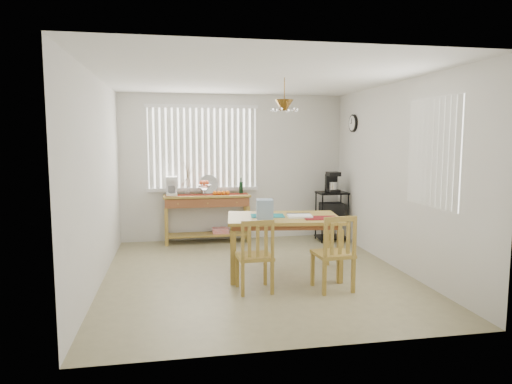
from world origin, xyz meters
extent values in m
cube|color=#9A9168|center=(0.00, 0.00, -0.01)|extent=(4.00, 4.50, 0.01)
cube|color=silver|center=(0.00, 2.30, 1.30)|extent=(4.00, 0.10, 2.60)
cube|color=silver|center=(0.00, -2.30, 1.30)|extent=(4.00, 0.10, 2.60)
cube|color=silver|center=(-2.05, 0.00, 1.30)|extent=(0.10, 4.50, 2.60)
cube|color=silver|center=(2.05, 0.00, 1.30)|extent=(0.10, 4.50, 2.60)
cube|color=white|center=(0.00, 0.00, 2.65)|extent=(4.00, 4.50, 0.10)
cube|color=white|center=(-0.55, 2.25, 1.65)|extent=(1.90, 0.01, 1.40)
cube|color=white|center=(-1.45, 2.23, 1.65)|extent=(0.07, 0.03, 1.40)
cube|color=white|center=(-1.34, 2.23, 1.65)|extent=(0.07, 0.03, 1.40)
cube|color=white|center=(-1.24, 2.23, 1.65)|extent=(0.07, 0.03, 1.40)
cube|color=white|center=(-1.13, 2.23, 1.65)|extent=(0.07, 0.03, 1.40)
cube|color=white|center=(-1.03, 2.23, 1.65)|extent=(0.07, 0.03, 1.40)
cube|color=white|center=(-0.92, 2.23, 1.65)|extent=(0.07, 0.03, 1.40)
cube|color=white|center=(-0.81, 2.23, 1.65)|extent=(0.07, 0.03, 1.40)
cube|color=white|center=(-0.71, 2.23, 1.65)|extent=(0.07, 0.03, 1.40)
cube|color=white|center=(-0.60, 2.23, 1.65)|extent=(0.07, 0.03, 1.40)
cube|color=white|center=(-0.50, 2.23, 1.65)|extent=(0.07, 0.03, 1.40)
cube|color=white|center=(-0.39, 2.23, 1.65)|extent=(0.07, 0.03, 1.40)
cube|color=white|center=(-0.29, 2.23, 1.65)|extent=(0.07, 0.03, 1.40)
cube|color=white|center=(-0.18, 2.23, 1.65)|extent=(0.07, 0.03, 1.40)
cube|color=white|center=(-0.08, 2.23, 1.65)|extent=(0.07, 0.03, 1.40)
cube|color=white|center=(0.03, 2.23, 1.65)|extent=(0.07, 0.03, 1.40)
cube|color=white|center=(0.14, 2.23, 1.65)|extent=(0.07, 0.03, 1.40)
cube|color=white|center=(0.24, 2.23, 1.65)|extent=(0.07, 0.03, 1.40)
cube|color=white|center=(0.35, 2.23, 1.65)|extent=(0.07, 0.03, 1.40)
cube|color=white|center=(-0.55, 2.22, 0.92)|extent=(1.98, 0.06, 0.06)
cube|color=white|center=(-0.55, 2.22, 2.38)|extent=(1.98, 0.06, 0.06)
cube|color=white|center=(2.00, -0.90, 1.65)|extent=(0.01, 1.10, 1.30)
cube|color=white|center=(1.99, -1.40, 1.65)|extent=(0.03, 0.07, 1.30)
cube|color=white|center=(1.99, -1.29, 1.65)|extent=(0.03, 0.07, 1.30)
cube|color=white|center=(1.99, -1.18, 1.65)|extent=(0.03, 0.07, 1.30)
cube|color=white|center=(1.99, -1.07, 1.65)|extent=(0.03, 0.07, 1.30)
cube|color=white|center=(1.99, -0.96, 1.65)|extent=(0.03, 0.07, 1.30)
cube|color=white|center=(1.99, -0.85, 1.65)|extent=(0.03, 0.07, 1.30)
cube|color=white|center=(1.99, -0.74, 1.65)|extent=(0.03, 0.07, 1.30)
cube|color=white|center=(1.99, -0.63, 1.65)|extent=(0.03, 0.07, 1.30)
cube|color=white|center=(1.99, -0.52, 1.65)|extent=(0.03, 0.07, 1.30)
cube|color=white|center=(1.99, -0.41, 1.65)|extent=(0.03, 0.07, 1.30)
cylinder|color=black|center=(1.98, 1.55, 2.08)|extent=(0.04, 0.30, 0.30)
cylinder|color=white|center=(1.95, 1.55, 2.08)|extent=(0.01, 0.25, 0.25)
cylinder|color=brown|center=(0.36, -0.07, 2.43)|extent=(0.01, 0.01, 0.34)
cone|color=brown|center=(0.36, -0.07, 2.25)|extent=(0.24, 0.24, 0.14)
sphere|color=white|center=(0.52, -0.07, 2.19)|extent=(0.05, 0.05, 0.05)
sphere|color=white|center=(0.44, 0.06, 2.19)|extent=(0.05, 0.05, 0.05)
sphere|color=white|center=(0.28, 0.06, 2.19)|extent=(0.05, 0.05, 0.05)
sphere|color=white|center=(0.20, -0.07, 2.19)|extent=(0.05, 0.05, 0.05)
sphere|color=white|center=(0.28, -0.21, 2.19)|extent=(0.05, 0.05, 0.05)
sphere|color=white|center=(0.44, -0.21, 2.19)|extent=(0.05, 0.05, 0.05)
cube|color=#AE8D3A|center=(-0.50, 2.02, 0.83)|extent=(1.50, 0.42, 0.04)
cube|color=brown|center=(-0.50, 2.02, 0.72)|extent=(1.45, 0.38, 0.15)
cube|color=#AE8D3A|center=(-1.21, 1.85, 0.32)|extent=(0.06, 0.06, 0.65)
cube|color=#AE8D3A|center=(0.20, 1.85, 0.32)|extent=(0.06, 0.06, 0.65)
cube|color=#AE8D3A|center=(-1.21, 2.18, 0.32)|extent=(0.06, 0.06, 0.65)
cube|color=#AE8D3A|center=(0.20, 2.18, 0.32)|extent=(0.06, 0.06, 0.65)
cube|color=#AE8D3A|center=(-0.50, 2.02, 0.14)|extent=(1.39, 0.37, 0.03)
cube|color=red|center=(-0.27, 2.02, 0.20)|extent=(0.28, 0.21, 0.09)
cube|color=maroon|center=(-0.50, 2.02, 0.85)|extent=(1.43, 0.23, 0.01)
cube|color=white|center=(-1.10, 2.02, 0.87)|extent=(0.19, 0.23, 0.05)
cube|color=white|center=(-1.10, 2.09, 0.99)|extent=(0.19, 0.08, 0.28)
cube|color=white|center=(-1.10, 2.00, 1.14)|extent=(0.19, 0.21, 0.07)
cylinder|color=white|center=(-1.10, 1.99, 0.95)|extent=(0.12, 0.12, 0.12)
cylinder|color=white|center=(-0.55, 2.00, 0.89)|extent=(0.05, 0.05, 0.09)
cone|color=white|center=(-0.55, 2.00, 0.98)|extent=(0.24, 0.24, 0.08)
sphere|color=red|center=(-0.50, 2.00, 1.06)|extent=(0.08, 0.08, 0.08)
sphere|color=red|center=(-0.55, 2.05, 1.06)|extent=(0.08, 0.08, 0.08)
sphere|color=red|center=(-0.60, 2.00, 1.06)|extent=(0.08, 0.08, 0.08)
sphere|color=red|center=(-0.55, 1.95, 1.06)|extent=(0.08, 0.08, 0.08)
sphere|color=#D85E0B|center=(-0.37, 1.94, 0.88)|extent=(0.08, 0.08, 0.08)
sphere|color=#D85E0B|center=(-0.30, 1.94, 0.88)|extent=(0.08, 0.08, 0.08)
sphere|color=#D85E0B|center=(-0.22, 1.94, 0.88)|extent=(0.08, 0.08, 0.08)
sphere|color=#D85E0B|center=(-0.15, 1.94, 0.88)|extent=(0.08, 0.08, 0.08)
cylinder|color=silver|center=(-0.46, 2.19, 1.01)|extent=(0.34, 0.08, 0.33)
cylinder|color=white|center=(-0.83, 2.07, 0.91)|extent=(0.08, 0.08, 0.13)
cylinder|color=#4C3823|center=(-0.83, 2.07, 1.19)|extent=(0.08, 0.04, 0.42)
cylinder|color=#4C3823|center=(-0.83, 2.07, 1.21)|extent=(0.13, 0.06, 0.45)
cylinder|color=#4C3823|center=(-0.83, 2.07, 1.16)|extent=(0.16, 0.07, 0.34)
cylinder|color=#4C3823|center=(-0.83, 2.07, 1.23)|extent=(0.05, 0.03, 0.51)
cylinder|color=#4C3823|center=(-0.83, 2.07, 1.15)|extent=(0.21, 0.09, 0.29)
cylinder|color=black|center=(0.11, 2.07, 0.95)|extent=(0.07, 0.07, 0.22)
cylinder|color=black|center=(0.11, 2.07, 1.10)|extent=(0.03, 0.03, 0.08)
cylinder|color=black|center=(1.46, 1.58, 0.44)|extent=(0.02, 0.02, 0.88)
cylinder|color=black|center=(1.94, 1.58, 0.44)|extent=(0.02, 0.02, 0.88)
cylinder|color=black|center=(1.46, 1.95, 0.44)|extent=(0.02, 0.02, 0.88)
cylinder|color=black|center=(1.94, 1.95, 0.44)|extent=(0.02, 0.02, 0.88)
cube|color=black|center=(1.70, 1.77, 0.86)|extent=(0.52, 0.41, 0.03)
cube|color=black|center=(1.70, 1.77, 0.44)|extent=(0.52, 0.41, 0.03)
cube|color=black|center=(1.70, 1.77, 0.06)|extent=(0.52, 0.41, 0.03)
cube|color=black|center=(1.70, 1.77, 0.56)|extent=(0.39, 0.31, 0.23)
cube|color=black|center=(1.70, 1.74, 0.90)|extent=(0.21, 0.25, 0.05)
cube|color=black|center=(1.70, 1.83, 1.03)|extent=(0.21, 0.08, 0.31)
cube|color=black|center=(1.70, 1.74, 1.20)|extent=(0.21, 0.23, 0.07)
cylinder|color=silver|center=(1.70, 1.73, 0.99)|extent=(0.13, 0.13, 0.13)
cube|color=#AE8D3A|center=(0.36, -0.07, 0.77)|extent=(1.58, 1.13, 0.04)
cube|color=brown|center=(0.36, -0.07, 0.72)|extent=(1.46, 1.01, 0.06)
cube|color=#AE8D3A|center=(-0.36, -0.39, 0.34)|extent=(0.08, 0.08, 0.68)
cube|color=#AE8D3A|center=(0.97, -0.57, 0.34)|extent=(0.08, 0.08, 0.68)
cube|color=#AE8D3A|center=(-0.26, 0.42, 0.34)|extent=(0.08, 0.08, 0.68)
cube|color=#AE8D3A|center=(1.08, 0.25, 0.34)|extent=(0.08, 0.08, 0.68)
cube|color=#15727A|center=(0.16, 0.01, 0.79)|extent=(0.48, 0.37, 0.01)
cube|color=maroon|center=(0.81, -0.29, 0.79)|extent=(0.48, 0.37, 0.01)
cube|color=white|center=(0.56, -0.15, 0.80)|extent=(0.35, 0.29, 0.03)
cube|color=black|center=(0.58, -0.02, 0.80)|extent=(0.32, 0.07, 0.03)
cube|color=#89A7C7|center=(0.08, -0.20, 0.91)|extent=(0.24, 0.24, 0.25)
cube|color=#AE8D3A|center=(-0.14, -0.67, 0.42)|extent=(0.42, 0.42, 0.04)
cube|color=#AE8D3A|center=(0.03, -0.49, 0.20)|extent=(0.04, 0.04, 0.40)
cube|color=#AE8D3A|center=(-0.33, -0.50, 0.20)|extent=(0.04, 0.04, 0.40)
cube|color=#AE8D3A|center=(0.04, -0.84, 0.20)|extent=(0.04, 0.04, 0.40)
cube|color=#AE8D3A|center=(-0.31, -0.85, 0.20)|extent=(0.04, 0.04, 0.40)
cube|color=#AE8D3A|center=(0.04, -0.85, 0.66)|extent=(0.04, 0.04, 0.45)
cube|color=#AE8D3A|center=(-0.31, -0.86, 0.66)|extent=(0.04, 0.04, 0.45)
cube|color=#AE8D3A|center=(-0.14, -0.85, 0.86)|extent=(0.37, 0.04, 0.06)
cube|color=#AE8D3A|center=(-0.04, -0.85, 0.64)|extent=(0.04, 0.02, 0.36)
cube|color=#AE8D3A|center=(-0.14, -0.85, 0.64)|extent=(0.04, 0.02, 0.36)
cube|color=#AE8D3A|center=(-0.24, -0.86, 0.64)|extent=(0.04, 0.02, 0.36)
cube|color=#AE8D3A|center=(0.79, -0.79, 0.44)|extent=(0.46, 0.46, 0.04)
cube|color=#AE8D3A|center=(0.96, -0.59, 0.21)|extent=(0.04, 0.04, 0.42)
cube|color=#AE8D3A|center=(0.60, -0.62, 0.21)|extent=(0.04, 0.04, 0.42)
cube|color=#AE8D3A|center=(0.99, -0.96, 0.21)|extent=(0.04, 0.04, 0.42)
cube|color=#AE8D3A|center=(0.63, -0.99, 0.21)|extent=(0.04, 0.04, 0.42)
cube|color=#AE8D3A|center=(0.99, -0.97, 0.69)|extent=(0.04, 0.04, 0.47)
cube|color=#AE8D3A|center=(0.63, -1.00, 0.69)|extent=(0.04, 0.04, 0.47)
cube|color=#AE8D3A|center=(0.81, -0.98, 0.90)|extent=(0.39, 0.06, 0.06)
cube|color=#AE8D3A|center=(0.91, -0.98, 0.67)|extent=(0.04, 0.02, 0.38)
cube|color=#AE8D3A|center=(0.81, -0.98, 0.67)|extent=(0.04, 0.02, 0.38)
cube|color=#AE8D3A|center=(0.71, -0.99, 0.67)|extent=(0.04, 0.02, 0.38)
camera|label=1|loc=(-1.08, -5.90, 1.82)|focal=32.00mm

